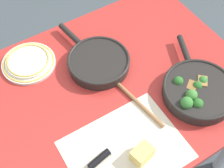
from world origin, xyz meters
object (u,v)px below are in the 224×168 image
(skillet_broccoli, at_px, (198,90))
(skillet_eggs, at_px, (98,62))
(cheese_block, at_px, (142,154))
(wooden_spoon, at_px, (120,86))
(dinner_plate_stack, at_px, (28,62))
(grater_knife, at_px, (110,151))

(skillet_broccoli, height_order, skillet_eggs, skillet_broccoli)
(skillet_eggs, xyz_separation_m, cheese_block, (0.08, 0.41, 0.00))
(skillet_eggs, relative_size, wooden_spoon, 1.03)
(dinner_plate_stack, bearing_deg, skillet_eggs, 146.32)
(grater_knife, relative_size, cheese_block, 3.14)
(grater_knife, height_order, cheese_block, cheese_block)
(skillet_broccoli, relative_size, cheese_block, 4.85)
(cheese_block, xyz_separation_m, dinner_plate_stack, (0.16, -0.57, -0.01))
(skillet_broccoli, xyz_separation_m, grater_knife, (0.40, 0.02, -0.02))
(skillet_eggs, bearing_deg, grater_knife, 147.47)
(skillet_eggs, relative_size, dinner_plate_stack, 1.79)
(skillet_broccoli, relative_size, grater_knife, 1.54)
(grater_knife, bearing_deg, dinner_plate_stack, 88.58)
(skillet_broccoli, bearing_deg, cheese_block, 130.17)
(wooden_spoon, xyz_separation_m, dinner_plate_stack, (0.25, -0.29, 0.01))
(dinner_plate_stack, bearing_deg, skillet_broccoli, 135.30)
(wooden_spoon, bearing_deg, dinner_plate_stack, 32.43)
(skillet_broccoli, relative_size, wooden_spoon, 1.04)
(grater_knife, bearing_deg, wooden_spoon, 39.32)
(dinner_plate_stack, bearing_deg, grater_knife, 99.09)
(grater_knife, bearing_deg, cheese_block, -52.83)
(wooden_spoon, relative_size, grater_knife, 1.48)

